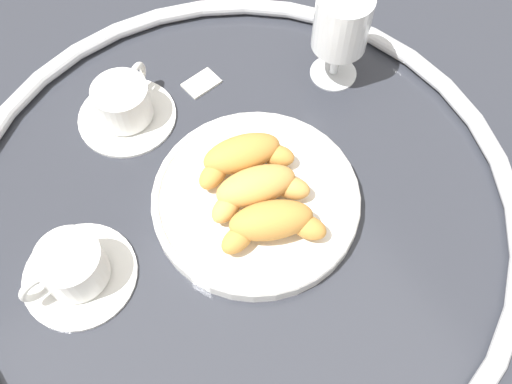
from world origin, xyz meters
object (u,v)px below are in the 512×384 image
croissant_extra (272,223)px  sugar_packet (201,82)px  croissant_large (243,156)px  pastry_plate (256,199)px  juice_glass_left (342,25)px  croissant_small (257,189)px  coffee_cup_far (124,105)px  coffee_cup_near (74,268)px

croissant_extra → sugar_packet: 0.27m
croissant_large → sugar_packet: croissant_large is taller
pastry_plate → juice_glass_left: juice_glass_left is taller
croissant_small → coffee_cup_far: (0.08, -0.22, -0.02)m
coffee_cup_far → croissant_extra: bearing=103.9°
coffee_cup_near → coffee_cup_far: (-0.15, -0.18, 0.00)m
pastry_plate → coffee_cup_far: (0.08, -0.21, 0.01)m
coffee_cup_near → juice_glass_left: 0.46m
croissant_small → sugar_packet: bearing=-100.7°
pastry_plate → coffee_cup_far: coffee_cup_far is taller
croissant_large → juice_glass_left: bearing=-159.3°
croissant_large → croissant_extra: bearing=77.9°
croissant_small → juice_glass_left: bearing=-149.5°
croissant_extra → juice_glass_left: bearing=-142.1°
croissant_large → sugar_packet: (-0.03, -0.16, -0.04)m
croissant_large → coffee_cup_far: size_ratio=0.98×
juice_glass_left → sugar_packet: bearing=-26.5°
pastry_plate → sugar_packet: 0.21m
pastry_plate → coffee_cup_far: bearing=-70.1°
croissant_small → coffee_cup_far: croissant_small is taller
croissant_small → coffee_cup_near: 0.23m
coffee_cup_near → sugar_packet: size_ratio=2.72×
juice_glass_left → coffee_cup_near: bearing=11.9°
coffee_cup_near → juice_glass_left: juice_glass_left is taller
pastry_plate → juice_glass_left: 0.26m
pastry_plate → sugar_packet: size_ratio=5.24×
croissant_extra → coffee_cup_near: croissant_extra is taller
pastry_plate → croissant_extra: size_ratio=2.06×
coffee_cup_near → sugar_packet: (-0.27, -0.18, -0.02)m
coffee_cup_near → coffee_cup_far: same height
croissant_extra → sugar_packet: bearing=-101.0°
sugar_packet → coffee_cup_far: bearing=-10.4°
croissant_large → croissant_small: bearing=78.1°
croissant_large → juice_glass_left: 0.22m
sugar_packet → croissant_large: bearing=71.1°
croissant_extra → coffee_cup_near: 0.23m
pastry_plate → croissant_extra: (0.01, 0.05, 0.03)m
coffee_cup_near → croissant_large: bearing=-176.0°
croissant_extra → croissant_large: bearing=-102.1°
coffee_cup_far → juice_glass_left: 0.31m
croissant_large → croissant_extra: 0.10m
coffee_cup_near → coffee_cup_far: bearing=-129.9°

